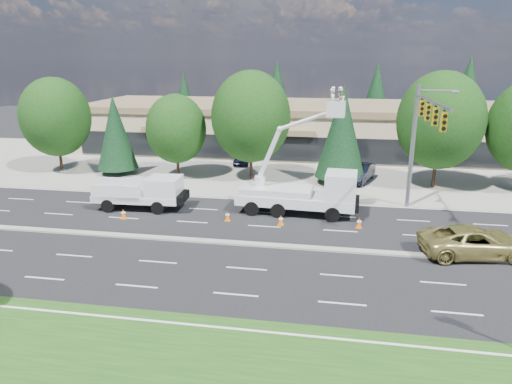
% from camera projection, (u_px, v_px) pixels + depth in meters
% --- Properties ---
extents(ground, '(140.00, 140.00, 0.00)m').
position_uv_depth(ground, '(256.00, 245.00, 27.39)').
color(ground, black).
rests_on(ground, ground).
extents(concrete_apron, '(140.00, 22.00, 0.01)m').
position_uv_depth(concrete_apron, '(289.00, 168.00, 46.29)').
color(concrete_apron, gray).
rests_on(concrete_apron, ground).
extents(road_median, '(120.00, 0.55, 0.12)m').
position_uv_depth(road_median, '(256.00, 244.00, 27.38)').
color(road_median, gray).
rests_on(road_median, ground).
extents(strip_mall, '(50.40, 15.40, 5.50)m').
position_uv_depth(strip_mall, '(297.00, 126.00, 54.91)').
color(strip_mall, tan).
rests_on(strip_mall, ground).
extents(tree_front_a, '(6.55, 6.55, 9.09)m').
position_uv_depth(tree_front_a, '(55.00, 117.00, 43.54)').
color(tree_front_a, '#332114').
rests_on(tree_front_a, ground).
extents(tree_front_b, '(3.80, 3.80, 7.48)m').
position_uv_depth(tree_front_b, '(115.00, 132.00, 42.96)').
color(tree_front_b, '#332114').
rests_on(tree_front_b, ground).
extents(tree_front_c, '(5.53, 5.53, 7.68)m').
position_uv_depth(tree_front_c, '(176.00, 129.00, 41.87)').
color(tree_front_c, '#332114').
rests_on(tree_front_c, ground).
extents(tree_front_d, '(7.07, 7.07, 9.81)m').
position_uv_depth(tree_front_d, '(251.00, 117.00, 40.40)').
color(tree_front_d, '#332114').
rests_on(tree_front_d, ground).
extents(tree_front_e, '(4.41, 4.41, 8.69)m').
position_uv_depth(tree_front_e, '(342.00, 131.00, 39.44)').
color(tree_front_e, '#332114').
rests_on(tree_front_e, ground).
extents(tree_front_f, '(7.10, 7.10, 9.85)m').
position_uv_depth(tree_front_f, '(440.00, 121.00, 37.86)').
color(tree_front_f, '#332114').
rests_on(tree_front_f, ground).
extents(tree_back_a, '(4.36, 4.36, 8.59)m').
position_uv_depth(tree_back_a, '(185.00, 100.00, 68.62)').
color(tree_back_a, '#332114').
rests_on(tree_back_a, ground).
extents(tree_back_b, '(5.28, 5.28, 10.41)m').
position_uv_depth(tree_back_b, '(277.00, 94.00, 66.12)').
color(tree_back_b, '#332114').
rests_on(tree_back_b, ground).
extents(tree_back_c, '(5.13, 5.13, 10.12)m').
position_uv_depth(tree_back_c, '(376.00, 97.00, 63.94)').
color(tree_back_c, '#332114').
rests_on(tree_back_c, ground).
extents(tree_back_d, '(5.60, 5.60, 11.05)m').
position_uv_depth(tree_back_d, '(467.00, 94.00, 61.90)').
color(tree_back_d, '#332114').
rests_on(tree_back_d, ground).
extents(signal_mast, '(2.76, 10.16, 9.00)m').
position_uv_depth(signal_mast, '(420.00, 131.00, 30.73)').
color(signal_mast, gray).
rests_on(signal_mast, ground).
extents(utility_pickup, '(6.51, 2.79, 2.45)m').
position_uv_depth(utility_pickup, '(144.00, 196.00, 33.69)').
color(utility_pickup, silver).
rests_on(utility_pickup, ground).
extents(bucket_truck, '(8.56, 3.18, 9.00)m').
position_uv_depth(bucket_truck, '(307.00, 188.00, 32.23)').
color(bucket_truck, silver).
rests_on(bucket_truck, ground).
extents(traffic_cone_a, '(0.40, 0.40, 0.70)m').
position_uv_depth(traffic_cone_a, '(123.00, 214.00, 31.82)').
color(traffic_cone_a, orange).
rests_on(traffic_cone_a, ground).
extents(traffic_cone_b, '(0.40, 0.40, 0.70)m').
position_uv_depth(traffic_cone_b, '(228.00, 216.00, 31.41)').
color(traffic_cone_b, orange).
rests_on(traffic_cone_b, ground).
extents(traffic_cone_c, '(0.40, 0.40, 0.70)m').
position_uv_depth(traffic_cone_c, '(281.00, 220.00, 30.62)').
color(traffic_cone_c, orange).
rests_on(traffic_cone_c, ground).
extents(traffic_cone_d, '(0.40, 0.40, 0.70)m').
position_uv_depth(traffic_cone_d, '(359.00, 223.00, 30.11)').
color(traffic_cone_d, orange).
rests_on(traffic_cone_d, ground).
extents(minivan, '(6.40, 3.73, 1.67)m').
position_uv_depth(minivan, '(475.00, 242.00, 25.75)').
color(minivan, tan).
rests_on(minivan, ground).
extents(parked_car_west, '(1.79, 3.96, 1.32)m').
position_uv_depth(parked_car_west, '(242.00, 158.00, 47.84)').
color(parked_car_west, black).
rests_on(parked_car_west, ground).
extents(parked_car_east, '(3.10, 5.22, 1.63)m').
position_uv_depth(parked_car_east, '(360.00, 173.00, 41.20)').
color(parked_car_east, black).
rests_on(parked_car_east, ground).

